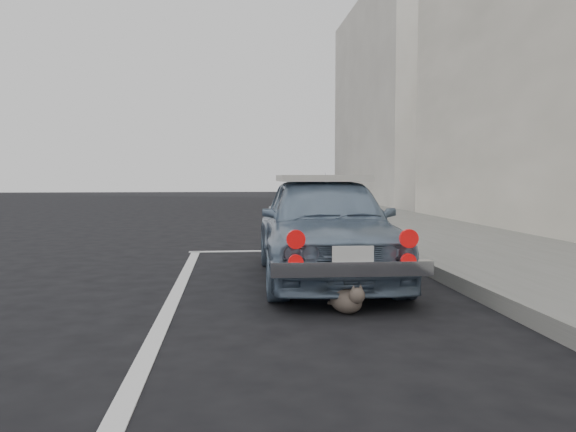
# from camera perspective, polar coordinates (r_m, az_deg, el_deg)

# --- Properties ---
(building_far) EXTENTS (3.50, 10.00, 8.00)m
(building_far) POSITION_cam_1_polar(r_m,az_deg,el_deg) (23.00, 11.51, 11.14)
(building_far) COLOR #B7B1A6
(building_far) RESTS_ON ground
(pline_front) EXTENTS (3.00, 0.12, 0.01)m
(pline_front) POSITION_cam_1_polar(r_m,az_deg,el_deg) (8.42, 0.23, -3.54)
(pline_front) COLOR silver
(pline_front) RESTS_ON ground
(pline_side) EXTENTS (0.12, 7.00, 0.01)m
(pline_side) POSITION_cam_1_polar(r_m,az_deg,el_deg) (4.96, -11.89, -8.96)
(pline_side) COLOR silver
(pline_side) RESTS_ON ground
(retro_coupe) EXTENTS (1.47, 3.45, 1.16)m
(retro_coupe) POSITION_cam_1_polar(r_m,az_deg,el_deg) (6.10, 3.70, -0.92)
(retro_coupe) COLOR #7289A3
(retro_coupe) RESTS_ON ground
(cat) EXTENTS (0.33, 0.46, 0.26)m
(cat) POSITION_cam_1_polar(r_m,az_deg,el_deg) (4.62, 6.05, -8.39)
(cat) COLOR #64554C
(cat) RESTS_ON ground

